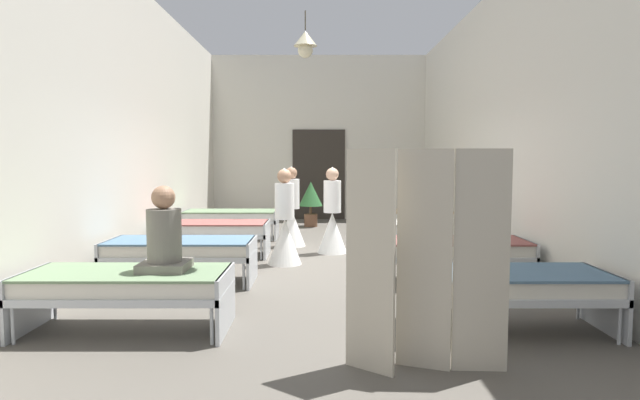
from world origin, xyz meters
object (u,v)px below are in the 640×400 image
object	(u,v)px
nurse_near_aisle	(294,218)
bed_left_row_2	(214,230)
bed_right_row_1	(456,250)
bed_right_row_3	(408,217)
bed_left_row_0	(129,285)
nurse_far_aisle	(287,230)
bed_right_row_0	(509,285)
nurse_mid_aisle	(334,222)
privacy_screen	(428,261)
bed_right_row_2	(427,230)
bed_left_row_3	(233,217)
potted_plant	(313,198)
patient_seated_primary	(167,239)
bed_left_row_1	(183,250)

from	to	relation	value
nurse_near_aisle	bed_left_row_2	bearing A→B (deg)	112.21
bed_right_row_1	bed_right_row_3	distance (m)	3.80
bed_left_row_0	nurse_far_aisle	world-z (taller)	nurse_far_aisle
bed_right_row_0	bed_right_row_3	bearing A→B (deg)	90.00
nurse_mid_aisle	privacy_screen	world-z (taller)	privacy_screen
bed_right_row_3	bed_right_row_2	bearing A→B (deg)	-90.00
bed_right_row_3	nurse_near_aisle	world-z (taller)	nurse_near_aisle
nurse_far_aisle	bed_left_row_3	bearing A→B (deg)	-139.63
bed_right_row_2	potted_plant	distance (m)	4.27
bed_right_row_0	bed_right_row_3	xyz separation A→B (m)	(0.00, 5.70, 0.00)
bed_left_row_0	nurse_far_aisle	bearing A→B (deg)	67.79
bed_left_row_0	bed_right_row_0	size ratio (longest dim) A/B	1.00
bed_left_row_3	privacy_screen	bearing A→B (deg)	-68.37
potted_plant	patient_seated_primary	bearing A→B (deg)	-99.39
bed_right_row_2	bed_right_row_3	world-z (taller)	same
nurse_near_aisle	nurse_mid_aisle	bearing A→B (deg)	-147.76
nurse_mid_aisle	bed_right_row_0	bearing A→B (deg)	-27.68
bed_left_row_2	privacy_screen	bearing A→B (deg)	-60.88
bed_left_row_2	nurse_near_aisle	bearing A→B (deg)	37.28
nurse_near_aisle	patient_seated_primary	distance (m)	4.83
patient_seated_primary	potted_plant	world-z (taller)	patient_seated_primary
bed_left_row_3	nurse_mid_aisle	bearing A→B (deg)	-38.37
bed_right_row_0	bed_left_row_1	world-z (taller)	same
bed_right_row_0	bed_left_row_2	distance (m)	5.21
bed_left_row_0	bed_right_row_3	bearing A→B (deg)	57.96
bed_right_row_0	bed_left_row_2	size ratio (longest dim) A/B	1.00
nurse_mid_aisle	patient_seated_primary	size ratio (longest dim) A/B	1.86
bed_right_row_2	bed_left_row_3	distance (m)	4.04
bed_right_row_1	nurse_mid_aisle	distance (m)	2.68
bed_right_row_2	nurse_mid_aisle	xyz separation A→B (m)	(-1.54, 0.29, 0.09)
bed_right_row_0	patient_seated_primary	bearing A→B (deg)	179.14
nurse_far_aisle	patient_seated_primary	distance (m)	3.22
potted_plant	bed_left_row_2	bearing A→B (deg)	-112.88
nurse_far_aisle	patient_seated_primary	size ratio (longest dim) A/B	1.86
bed_left_row_1	nurse_mid_aisle	distance (m)	2.99
nurse_near_aisle	bed_left_row_1	bearing A→B (deg)	140.86
nurse_far_aisle	bed_right_row_1	bearing A→B (deg)	76.16
patient_seated_primary	potted_plant	size ratio (longest dim) A/B	0.74
bed_left_row_1	nurse_near_aisle	size ratio (longest dim) A/B	1.28
bed_left_row_1	bed_left_row_3	xyz separation A→B (m)	(0.00, 3.80, 0.00)
bed_right_row_3	nurse_far_aisle	distance (m)	3.46
nurse_near_aisle	potted_plant	bearing A→B (deg)	-21.36
bed_left_row_2	bed_left_row_3	size ratio (longest dim) A/B	1.00
bed_right_row_3	nurse_mid_aisle	size ratio (longest dim) A/B	1.28
bed_right_row_1	bed_right_row_0	bearing A→B (deg)	-90.00
bed_left_row_0	nurse_near_aisle	bearing A→B (deg)	74.94
nurse_far_aisle	potted_plant	xyz separation A→B (m)	(0.32, 4.46, 0.17)
bed_left_row_0	bed_right_row_3	xyz separation A→B (m)	(3.57, 5.70, 0.00)
patient_seated_primary	nurse_mid_aisle	bearing A→B (deg)	67.46
bed_left_row_1	privacy_screen	world-z (taller)	privacy_screen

